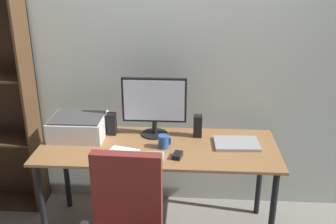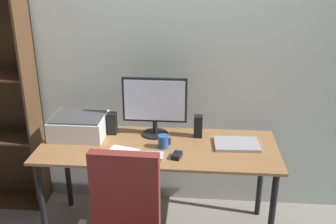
{
  "view_description": "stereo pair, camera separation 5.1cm",
  "coord_description": "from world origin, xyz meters",
  "px_view_note": "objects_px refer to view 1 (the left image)",
  "views": [
    {
      "loc": [
        0.23,
        -2.53,
        2.01
      ],
      "look_at": [
        0.07,
        0.03,
        0.99
      ],
      "focal_mm": 41.72,
      "sensor_mm": 36.0,
      "label": 1
    },
    {
      "loc": [
        0.28,
        -2.52,
        2.01
      ],
      "look_at": [
        0.07,
        0.03,
        0.99
      ],
      "focal_mm": 41.72,
      "sensor_mm": 36.0,
      "label": 2
    }
  ],
  "objects_px": {
    "speaker_right": "(198,126)",
    "speaker_left": "(112,124)",
    "desk": "(158,156)",
    "printer": "(78,126)",
    "coffee_mug": "(164,142)",
    "monitor": "(154,103)",
    "keyboard": "(142,156)",
    "mouse": "(177,155)",
    "laptop": "(236,143)"
  },
  "relations": [
    {
      "from": "speaker_right",
      "to": "printer",
      "type": "relative_size",
      "value": 0.43
    },
    {
      "from": "mouse",
      "to": "laptop",
      "type": "distance_m",
      "value": 0.47
    },
    {
      "from": "coffee_mug",
      "to": "printer",
      "type": "distance_m",
      "value": 0.68
    },
    {
      "from": "desk",
      "to": "printer",
      "type": "distance_m",
      "value": 0.65
    },
    {
      "from": "speaker_right",
      "to": "printer",
      "type": "distance_m",
      "value": 0.9
    },
    {
      "from": "speaker_left",
      "to": "printer",
      "type": "height_order",
      "value": "speaker_left"
    },
    {
      "from": "mouse",
      "to": "speaker_right",
      "type": "relative_size",
      "value": 0.56
    },
    {
      "from": "mouse",
      "to": "keyboard",
      "type": "bearing_deg",
      "value": -164.56
    },
    {
      "from": "desk",
      "to": "printer",
      "type": "bearing_deg",
      "value": 167.93
    },
    {
      "from": "keyboard",
      "to": "mouse",
      "type": "bearing_deg",
      "value": 1.77
    },
    {
      "from": "monitor",
      "to": "speaker_right",
      "type": "xyz_separation_m",
      "value": [
        0.33,
        -0.01,
        -0.17
      ]
    },
    {
      "from": "speaker_left",
      "to": "monitor",
      "type": "bearing_deg",
      "value": 1.38
    },
    {
      "from": "desk",
      "to": "keyboard",
      "type": "bearing_deg",
      "value": -117.63
    },
    {
      "from": "desk",
      "to": "laptop",
      "type": "xyz_separation_m",
      "value": [
        0.57,
        0.05,
        0.09
      ]
    },
    {
      "from": "printer",
      "to": "keyboard",
      "type": "bearing_deg",
      "value": -30.52
    },
    {
      "from": "keyboard",
      "to": "speaker_right",
      "type": "xyz_separation_m",
      "value": [
        0.38,
        0.36,
        0.08
      ]
    },
    {
      "from": "desk",
      "to": "monitor",
      "type": "height_order",
      "value": "monitor"
    },
    {
      "from": "keyboard",
      "to": "mouse",
      "type": "xyz_separation_m",
      "value": [
        0.24,
        0.01,
        0.01
      ]
    },
    {
      "from": "desk",
      "to": "keyboard",
      "type": "height_order",
      "value": "keyboard"
    },
    {
      "from": "keyboard",
      "to": "coffee_mug",
      "type": "distance_m",
      "value": 0.21
    },
    {
      "from": "coffee_mug",
      "to": "speaker_right",
      "type": "relative_size",
      "value": 0.56
    },
    {
      "from": "speaker_right",
      "to": "mouse",
      "type": "bearing_deg",
      "value": -111.57
    },
    {
      "from": "monitor",
      "to": "speaker_left",
      "type": "height_order",
      "value": "monitor"
    },
    {
      "from": "desk",
      "to": "speaker_right",
      "type": "distance_m",
      "value": 0.38
    },
    {
      "from": "laptop",
      "to": "printer",
      "type": "height_order",
      "value": "printer"
    },
    {
      "from": "desk",
      "to": "keyboard",
      "type": "distance_m",
      "value": 0.22
    },
    {
      "from": "desk",
      "to": "laptop",
      "type": "distance_m",
      "value": 0.58
    },
    {
      "from": "mouse",
      "to": "laptop",
      "type": "height_order",
      "value": "mouse"
    },
    {
      "from": "monitor",
      "to": "mouse",
      "type": "relative_size",
      "value": 5.03
    },
    {
      "from": "laptop",
      "to": "monitor",
      "type": "bearing_deg",
      "value": 165.0
    },
    {
      "from": "keyboard",
      "to": "coffee_mug",
      "type": "relative_size",
      "value": 3.07
    },
    {
      "from": "coffee_mug",
      "to": "speaker_left",
      "type": "relative_size",
      "value": 0.56
    },
    {
      "from": "keyboard",
      "to": "laptop",
      "type": "xyz_separation_m",
      "value": [
        0.66,
        0.23,
        0.0
      ]
    },
    {
      "from": "printer",
      "to": "speaker_left",
      "type": "bearing_deg",
      "value": 11.53
    },
    {
      "from": "monitor",
      "to": "keyboard",
      "type": "height_order",
      "value": "monitor"
    },
    {
      "from": "speaker_right",
      "to": "speaker_left",
      "type": "bearing_deg",
      "value": 180.0
    },
    {
      "from": "desk",
      "to": "laptop",
      "type": "height_order",
      "value": "laptop"
    },
    {
      "from": "printer",
      "to": "mouse",
      "type": "bearing_deg",
      "value": -21.43
    },
    {
      "from": "keyboard",
      "to": "mouse",
      "type": "distance_m",
      "value": 0.24
    },
    {
      "from": "desk",
      "to": "speaker_left",
      "type": "height_order",
      "value": "speaker_left"
    },
    {
      "from": "laptop",
      "to": "coffee_mug",
      "type": "bearing_deg",
      "value": -174.1
    },
    {
      "from": "mouse",
      "to": "printer",
      "type": "bearing_deg",
      "value": 171.77
    },
    {
      "from": "monitor",
      "to": "laptop",
      "type": "xyz_separation_m",
      "value": [
        0.61,
        -0.14,
        -0.25
      ]
    },
    {
      "from": "laptop",
      "to": "speaker_left",
      "type": "distance_m",
      "value": 0.95
    },
    {
      "from": "speaker_left",
      "to": "speaker_right",
      "type": "height_order",
      "value": "same"
    },
    {
      "from": "monitor",
      "to": "keyboard",
      "type": "distance_m",
      "value": 0.45
    },
    {
      "from": "coffee_mug",
      "to": "speaker_right",
      "type": "bearing_deg",
      "value": 40.19
    },
    {
      "from": "keyboard",
      "to": "printer",
      "type": "height_order",
      "value": "printer"
    },
    {
      "from": "printer",
      "to": "desk",
      "type": "bearing_deg",
      "value": -12.07
    },
    {
      "from": "coffee_mug",
      "to": "desk",
      "type": "bearing_deg",
      "value": 150.19
    }
  ]
}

